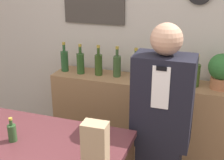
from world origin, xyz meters
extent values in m
cube|color=beige|center=(0.00, 2.00, 1.35)|extent=(5.20, 0.06, 2.70)
cube|color=#9E754C|center=(0.14, 1.76, 0.50)|extent=(1.93, 0.36, 1.00)
cube|color=#53272B|center=(-0.43, 0.51, 0.94)|extent=(1.45, 0.66, 0.04)
cube|color=black|center=(0.44, 1.02, 1.14)|extent=(0.43, 0.26, 0.69)
cube|color=white|center=(0.44, 0.89, 1.30)|extent=(0.12, 0.01, 0.30)
cube|color=black|center=(0.44, 0.88, 1.43)|extent=(0.07, 0.01, 0.03)
sphere|color=tan|center=(0.44, 1.02, 1.60)|extent=(0.23, 0.23, 0.23)
cylinder|color=#B27047|center=(0.83, 1.78, 1.06)|extent=(0.17, 0.17, 0.11)
sphere|color=#2D6B2D|center=(0.83, 1.78, 1.21)|extent=(0.24, 0.24, 0.24)
cube|color=tan|center=(0.19, 0.31, 1.12)|extent=(0.14, 0.10, 0.32)
cylinder|color=#2B4C26|center=(-0.47, 0.44, 1.02)|extent=(0.06, 0.06, 0.12)
cylinder|color=#2B4C26|center=(-0.47, 0.44, 1.10)|extent=(0.02, 0.02, 0.04)
cylinder|color=#B29933|center=(-0.47, 0.44, 1.13)|extent=(0.03, 0.03, 0.01)
cylinder|color=#26522A|center=(-0.74, 1.76, 1.11)|extent=(0.08, 0.08, 0.21)
cylinder|color=#26522A|center=(-0.74, 1.76, 1.25)|extent=(0.03, 0.03, 0.08)
cylinder|color=#B29933|center=(-0.74, 1.76, 1.30)|extent=(0.03, 0.03, 0.03)
cylinder|color=#2A5021|center=(-0.55, 1.74, 1.11)|extent=(0.08, 0.08, 0.21)
cylinder|color=#2A5021|center=(-0.55, 1.74, 1.25)|extent=(0.03, 0.03, 0.08)
cylinder|color=#B29933|center=(-0.55, 1.74, 1.30)|extent=(0.03, 0.03, 0.03)
cylinder|color=#324E1D|center=(-0.36, 1.76, 1.11)|extent=(0.08, 0.08, 0.21)
cylinder|color=#324E1D|center=(-0.36, 1.76, 1.25)|extent=(0.03, 0.03, 0.08)
cylinder|color=#B29933|center=(-0.36, 1.76, 1.30)|extent=(0.03, 0.03, 0.03)
cylinder|color=#34512A|center=(-0.16, 1.78, 1.11)|extent=(0.08, 0.08, 0.21)
cylinder|color=#34512A|center=(-0.16, 1.78, 1.25)|extent=(0.03, 0.03, 0.08)
cylinder|color=#B29933|center=(-0.16, 1.78, 1.30)|extent=(0.03, 0.03, 0.03)
cylinder|color=#2F5721|center=(0.03, 1.78, 1.11)|extent=(0.08, 0.08, 0.21)
cylinder|color=#2F5721|center=(0.03, 1.78, 1.25)|extent=(0.03, 0.03, 0.08)
cylinder|color=#B29933|center=(0.03, 1.78, 1.30)|extent=(0.03, 0.03, 0.03)
cylinder|color=#324C1D|center=(0.23, 1.75, 1.11)|extent=(0.08, 0.08, 0.21)
cylinder|color=#324C1D|center=(0.23, 1.75, 1.25)|extent=(0.03, 0.03, 0.08)
cylinder|color=#B29933|center=(0.23, 1.75, 1.30)|extent=(0.03, 0.03, 0.03)
cylinder|color=#2C5727|center=(0.42, 1.75, 1.11)|extent=(0.08, 0.08, 0.21)
cylinder|color=#2C5727|center=(0.42, 1.75, 1.25)|extent=(0.03, 0.03, 0.08)
cylinder|color=#B29933|center=(0.42, 1.75, 1.30)|extent=(0.03, 0.03, 0.03)
cylinder|color=#334F1D|center=(0.61, 1.76, 1.11)|extent=(0.08, 0.08, 0.21)
cylinder|color=#334F1D|center=(0.61, 1.76, 1.25)|extent=(0.03, 0.03, 0.08)
cylinder|color=#B29933|center=(0.61, 1.76, 1.30)|extent=(0.03, 0.03, 0.03)
camera|label=1|loc=(0.76, -1.07, 2.09)|focal=50.00mm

